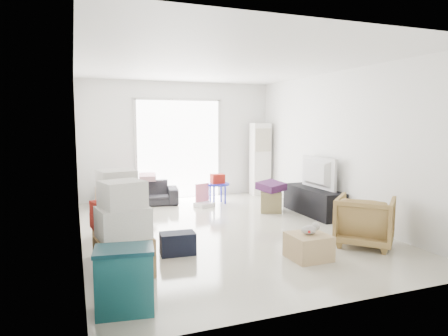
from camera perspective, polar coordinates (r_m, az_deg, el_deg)
name	(u,v)px	position (r m, az deg, el deg)	size (l,w,h in m)	color
room_shell	(224,149)	(6.53, -0.04, 2.79)	(4.98, 6.48, 3.18)	beige
sliding_door	(179,145)	(9.38, -6.46, 3.28)	(2.10, 0.04, 2.33)	white
ac_tower	(260,159)	(9.77, 5.20, 1.26)	(0.45, 0.30, 1.75)	white
tv_console	(313,201)	(7.94, 12.63, -4.67)	(0.46, 1.53, 0.51)	black
television	(314,185)	(7.88, 12.69, -2.36)	(1.05, 0.60, 0.14)	black
sofa	(138,189)	(8.81, -12.22, -3.00)	(1.71, 0.50, 0.67)	#28272D
pillow_left	(124,172)	(8.71, -14.05, -0.54)	(0.38, 0.30, 0.12)	#E0A4B1
pillow_right	(147,170)	(8.83, -10.90, -0.34)	(0.38, 0.31, 0.13)	#E0A4B1
armchair	(365,218)	(6.17, 19.50, -6.80)	(0.77, 0.72, 0.79)	#A17847
storage_bins	(125,280)	(4.00, -13.99, -15.24)	(0.59, 0.46, 0.63)	#17555A
box_stack_a	(124,234)	(4.81, -14.16, -9.10)	(0.68, 0.59, 1.12)	#A57F4A
box_stack_b	(118,220)	(5.43, -14.94, -7.25)	(0.69, 0.63, 1.17)	#A57F4A
box_stack_c	(113,213)	(6.45, -15.56, -6.26)	(0.52, 0.49, 0.78)	#A57F4A
loose_box	(132,223)	(6.55, -13.07, -7.67)	(0.46, 0.46, 0.38)	#A57F4A
duffel_bag	(178,243)	(5.53, -6.63, -10.66)	(0.47, 0.28, 0.30)	black
ottoman	(271,202)	(8.02, 6.72, -4.79)	(0.41, 0.41, 0.41)	olive
blanket	(271,188)	(7.97, 6.74, -2.86)	(0.45, 0.45, 0.14)	#502154
kids_table	(218,183)	(8.73, -0.93, -2.09)	(0.52, 0.52, 0.65)	#1F24C7
toy_walker	(204,200)	(8.50, -2.94, -4.60)	(0.44, 0.41, 0.48)	silver
wood_crate	(308,246)	(5.44, 11.97, -10.91)	(0.49, 0.49, 0.33)	tan
plush_bunny	(311,229)	(5.40, 12.28, -8.50)	(0.29, 0.17, 0.15)	#B2ADA8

